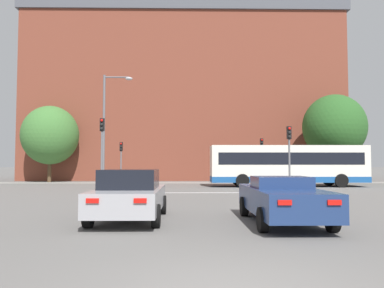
{
  "coord_description": "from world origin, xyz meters",
  "views": [
    {
      "loc": [
        -0.57,
        -4.92,
        1.73
      ],
      "look_at": [
        -0.14,
        22.49,
        3.2
      ],
      "focal_mm": 35.0,
      "sensor_mm": 36.0,
      "label": 1
    }
  ],
  "objects_px": {
    "street_lamp_junction": "(108,120)",
    "car_roadster_right": "(282,199)",
    "bus_crossing_lead": "(287,165)",
    "traffic_light_near_right": "(289,148)",
    "traffic_light_far_right": "(262,153)",
    "traffic_light_far_left": "(121,155)",
    "car_saloon_left": "(130,195)",
    "pedestrian_waiting": "(215,172)",
    "traffic_light_near_left": "(102,143)"
  },
  "relations": [
    {
      "from": "street_lamp_junction",
      "to": "car_roadster_right",
      "type": "bearing_deg",
      "value": -61.14
    },
    {
      "from": "bus_crossing_lead",
      "to": "traffic_light_near_right",
      "type": "bearing_deg",
      "value": -13.87
    },
    {
      "from": "bus_crossing_lead",
      "to": "street_lamp_junction",
      "type": "xyz_separation_m",
      "value": [
        -13.22,
        -2.79,
        3.11
      ]
    },
    {
      "from": "traffic_light_near_right",
      "to": "street_lamp_junction",
      "type": "xyz_separation_m",
      "value": [
        -11.82,
        2.9,
        2.05
      ]
    },
    {
      "from": "traffic_light_far_right",
      "to": "traffic_light_far_left",
      "type": "relative_size",
      "value": 1.09
    },
    {
      "from": "car_saloon_left",
      "to": "traffic_light_far_left",
      "type": "xyz_separation_m",
      "value": [
        -4.13,
        22.07,
        1.73
      ]
    },
    {
      "from": "traffic_light_far_left",
      "to": "car_saloon_left",
      "type": "bearing_deg",
      "value": -79.4
    },
    {
      "from": "traffic_light_far_right",
      "to": "traffic_light_near_right",
      "type": "bearing_deg",
      "value": -92.35
    },
    {
      "from": "pedestrian_waiting",
      "to": "car_roadster_right",
      "type": "bearing_deg",
      "value": 41.24
    },
    {
      "from": "traffic_light_far_left",
      "to": "street_lamp_junction",
      "type": "height_order",
      "value": "street_lamp_junction"
    },
    {
      "from": "car_roadster_right",
      "to": "traffic_light_far_left",
      "type": "height_order",
      "value": "traffic_light_far_left"
    },
    {
      "from": "bus_crossing_lead",
      "to": "traffic_light_near_left",
      "type": "bearing_deg",
      "value": -67.42
    },
    {
      "from": "car_roadster_right",
      "to": "pedestrian_waiting",
      "type": "xyz_separation_m",
      "value": [
        -0.18,
        23.05,
        0.27
      ]
    },
    {
      "from": "pedestrian_waiting",
      "to": "traffic_light_far_left",
      "type": "bearing_deg",
      "value": -46.67
    },
    {
      "from": "traffic_light_near_left",
      "to": "pedestrian_waiting",
      "type": "bearing_deg",
      "value": 53.67
    },
    {
      "from": "traffic_light_near_left",
      "to": "bus_crossing_lead",
      "type": "bearing_deg",
      "value": 22.58
    },
    {
      "from": "traffic_light_far_right",
      "to": "traffic_light_near_right",
      "type": "distance_m",
      "value": 10.6
    },
    {
      "from": "car_saloon_left",
      "to": "pedestrian_waiting",
      "type": "bearing_deg",
      "value": 79.11
    },
    {
      "from": "traffic_light_near_left",
      "to": "traffic_light_near_right",
      "type": "distance_m",
      "value": 11.67
    },
    {
      "from": "car_saloon_left",
      "to": "pedestrian_waiting",
      "type": "height_order",
      "value": "pedestrian_waiting"
    },
    {
      "from": "street_lamp_junction",
      "to": "pedestrian_waiting",
      "type": "height_order",
      "value": "street_lamp_junction"
    },
    {
      "from": "traffic_light_far_left",
      "to": "street_lamp_junction",
      "type": "bearing_deg",
      "value": -86.72
    },
    {
      "from": "car_roadster_right",
      "to": "bus_crossing_lead",
      "type": "distance_m",
      "value": 18.45
    },
    {
      "from": "street_lamp_junction",
      "to": "pedestrian_waiting",
      "type": "relative_size",
      "value": 4.75
    },
    {
      "from": "traffic_light_far_left",
      "to": "bus_crossing_lead",
      "type": "bearing_deg",
      "value": -19.86
    },
    {
      "from": "car_saloon_left",
      "to": "car_roadster_right",
      "type": "bearing_deg",
      "value": -7.46
    },
    {
      "from": "car_roadster_right",
      "to": "bus_crossing_lead",
      "type": "bearing_deg",
      "value": 74.17
    },
    {
      "from": "traffic_light_far_left",
      "to": "street_lamp_junction",
      "type": "distance_m",
      "value": 8.07
    },
    {
      "from": "traffic_light_near_left",
      "to": "street_lamp_junction",
      "type": "bearing_deg",
      "value": 93.4
    },
    {
      "from": "traffic_light_far_right",
      "to": "pedestrian_waiting",
      "type": "distance_m",
      "value": 4.56
    },
    {
      "from": "traffic_light_far_right",
      "to": "traffic_light_near_left",
      "type": "bearing_deg",
      "value": -139.48
    },
    {
      "from": "traffic_light_far_right",
      "to": "traffic_light_near_right",
      "type": "xyz_separation_m",
      "value": [
        -0.44,
        -10.59,
        0.02
      ]
    },
    {
      "from": "bus_crossing_lead",
      "to": "traffic_light_far_left",
      "type": "distance_m",
      "value": 14.56
    },
    {
      "from": "pedestrian_waiting",
      "to": "car_saloon_left",
      "type": "bearing_deg",
      "value": 29.77
    },
    {
      "from": "car_roadster_right",
      "to": "traffic_light_near_right",
      "type": "height_order",
      "value": "traffic_light_near_right"
    },
    {
      "from": "car_saloon_left",
      "to": "pedestrian_waiting",
      "type": "distance_m",
      "value": 22.87
    },
    {
      "from": "car_saloon_left",
      "to": "traffic_light_near_right",
      "type": "bearing_deg",
      "value": 54.73
    },
    {
      "from": "bus_crossing_lead",
      "to": "car_saloon_left",
      "type": "bearing_deg",
      "value": -29.11
    },
    {
      "from": "traffic_light_near_right",
      "to": "traffic_light_far_left",
      "type": "distance_m",
      "value": 16.23
    },
    {
      "from": "car_saloon_left",
      "to": "traffic_light_far_right",
      "type": "xyz_separation_m",
      "value": [
        8.57,
        22.03,
        1.94
      ]
    },
    {
      "from": "street_lamp_junction",
      "to": "pedestrian_waiting",
      "type": "xyz_separation_m",
      "value": [
        8.06,
        8.11,
        -3.81
      ]
    },
    {
      "from": "bus_crossing_lead",
      "to": "traffic_light_near_right",
      "type": "distance_m",
      "value": 5.96
    },
    {
      "from": "car_saloon_left",
      "to": "traffic_light_near_right",
      "type": "relative_size",
      "value": 1.12
    },
    {
      "from": "car_saloon_left",
      "to": "street_lamp_junction",
      "type": "distance_m",
      "value": 15.34
    },
    {
      "from": "traffic_light_far_right",
      "to": "pedestrian_waiting",
      "type": "xyz_separation_m",
      "value": [
        -4.2,
        0.41,
        -1.75
      ]
    },
    {
      "from": "bus_crossing_lead",
      "to": "traffic_light_far_left",
      "type": "xyz_separation_m",
      "value": [
        -13.67,
        4.94,
        0.83
      ]
    },
    {
      "from": "traffic_light_near_left",
      "to": "traffic_light_far_right",
      "type": "bearing_deg",
      "value": 40.52
    },
    {
      "from": "traffic_light_near_left",
      "to": "traffic_light_far_left",
      "type": "distance_m",
      "value": 10.4
    },
    {
      "from": "traffic_light_near_right",
      "to": "street_lamp_junction",
      "type": "bearing_deg",
      "value": 166.23
    },
    {
      "from": "car_saloon_left",
      "to": "traffic_light_far_right",
      "type": "bearing_deg",
      "value": 68.89
    }
  ]
}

